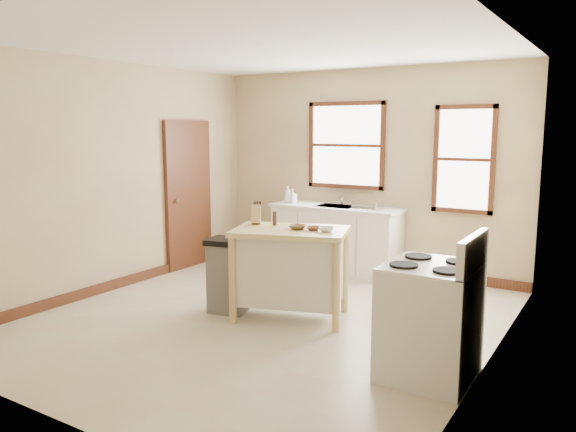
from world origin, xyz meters
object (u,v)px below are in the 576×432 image
at_px(pepper_grinder, 275,218).
at_px(bowl_b, 313,228).
at_px(knife_block, 256,215).
at_px(soap_bottle_a, 288,194).
at_px(bowl_c, 326,229).
at_px(bowl_a, 298,227).
at_px(dish_rack, 368,206).
at_px(soap_bottle_b, 293,196).
at_px(kitchen_island, 290,274).
at_px(trash_bin, 228,275).
at_px(gas_stove, 430,305).

distance_m(pepper_grinder, bowl_b, 0.50).
height_order(knife_block, bowl_b, knife_block).
distance_m(soap_bottle_a, bowl_c, 2.53).
relative_size(bowl_a, bowl_b, 1.16).
height_order(dish_rack, knife_block, knife_block).
relative_size(soap_bottle_a, soap_bottle_b, 1.20).
xyz_separation_m(soap_bottle_a, kitchen_island, (1.26, -1.97, -0.56)).
xyz_separation_m(soap_bottle_b, kitchen_island, (1.18, -1.99, -0.54)).
bearing_deg(bowl_a, trash_bin, -163.33).
bearing_deg(soap_bottle_b, bowl_b, -39.61).
relative_size(knife_block, bowl_b, 1.28).
relative_size(knife_block, gas_stove, 0.17).
height_order(knife_block, trash_bin, knife_block).
distance_m(knife_block, bowl_a, 0.55).
bearing_deg(knife_block, gas_stove, -50.60).
distance_m(soap_bottle_a, bowl_a, 2.36).
xyz_separation_m(dish_rack, gas_stove, (1.70, -2.61, -0.37)).
height_order(knife_block, pepper_grinder, knife_block).
xyz_separation_m(soap_bottle_a, bowl_a, (1.33, -1.95, -0.06)).
height_order(soap_bottle_a, bowl_a, soap_bottle_a).
xyz_separation_m(bowl_a, bowl_c, (0.32, 0.03, 0.00)).
xyz_separation_m(bowl_a, gas_stove, (1.62, -0.65, -0.38)).
bearing_deg(bowl_c, soap_bottle_b, 129.12).
bearing_deg(soap_bottle_a, gas_stove, -61.22).
height_order(dish_rack, bowl_a, dish_rack).
xyz_separation_m(pepper_grinder, bowl_a, (0.33, -0.07, -0.05)).
relative_size(soap_bottle_a, bowl_c, 1.52).
xyz_separation_m(soap_bottle_a, dish_rack, (1.25, 0.01, -0.08)).
bearing_deg(bowl_a, soap_bottle_b, 122.57).
xyz_separation_m(trash_bin, gas_stove, (2.37, -0.43, 0.19)).
xyz_separation_m(knife_block, bowl_b, (0.71, 0.01, -0.08)).
distance_m(bowl_b, trash_bin, 1.10).
xyz_separation_m(knife_block, trash_bin, (-0.20, -0.25, -0.65)).
height_order(soap_bottle_b, bowl_b, soap_bottle_b).
bearing_deg(trash_bin, dish_rack, 61.01).
relative_size(soap_bottle_b, gas_stove, 0.17).
distance_m(soap_bottle_b, pepper_grinder, 2.11).
bearing_deg(bowl_b, gas_stove, -25.30).
bearing_deg(dish_rack, knife_block, -104.84).
height_order(kitchen_island, knife_block, knife_block).
bearing_deg(knife_block, soap_bottle_a, 78.96).
distance_m(kitchen_island, knife_block, 0.75).
height_order(soap_bottle_b, pepper_grinder, soap_bottle_b).
xyz_separation_m(soap_bottle_a, gas_stove, (2.95, -2.60, -0.44)).
distance_m(kitchen_island, pepper_grinder, 0.62).
height_order(bowl_a, bowl_c, bowl_c).
bearing_deg(knife_block, bowl_a, -35.88).
xyz_separation_m(soap_bottle_a, knife_block, (0.79, -1.92, 0.02)).
relative_size(kitchen_island, bowl_a, 6.46).
bearing_deg(trash_bin, bowl_a, 4.75).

